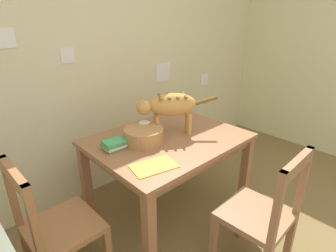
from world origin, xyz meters
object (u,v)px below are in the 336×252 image
object	(u,v)px
magazine	(154,166)
wicker_basket	(144,135)
wooden_chair_near	(56,228)
book_stack	(115,145)
dining_table	(168,147)
wooden_chair_far	(262,215)
coffee_mug	(145,127)
saucer_bowl	(145,134)
cat	(169,106)

from	to	relation	value
magazine	wicker_basket	distance (m)	0.38
wooden_chair_near	book_stack	bearing A→B (deg)	106.44
dining_table	wooden_chair_far	xyz separation A→B (m)	(0.04, -0.85, -0.19)
coffee_mug	wooden_chair_near	bearing A→B (deg)	-167.00
wooden_chair_near	saucer_bowl	bearing A→B (deg)	102.27
wicker_basket	cat	bearing A→B (deg)	-4.63
dining_table	magazine	xyz separation A→B (m)	(-0.38, -0.27, 0.09)
coffee_mug	wicker_basket	distance (m)	0.13
dining_table	cat	size ratio (longest dim) A/B	2.08
cat	book_stack	distance (m)	0.53
cat	wooden_chair_far	size ratio (longest dim) A/B	0.63
cat	coffee_mug	bearing A→B (deg)	89.48
cat	wooden_chair_far	world-z (taller)	cat
dining_table	wicker_basket	size ratio (longest dim) A/B	3.93
saucer_bowl	wooden_chair_near	world-z (taller)	wooden_chair_near
cat	wooden_chair_near	size ratio (longest dim) A/B	0.63
magazine	wooden_chair_far	xyz separation A→B (m)	(0.42, -0.58, -0.29)
cat	book_stack	world-z (taller)	cat
coffee_mug	cat	bearing A→B (deg)	-33.24
coffee_mug	magazine	distance (m)	0.51
cat	coffee_mug	world-z (taller)	cat
coffee_mug	wooden_chair_near	world-z (taller)	wooden_chair_near
wooden_chair_near	coffee_mug	bearing A→B (deg)	102.22
wooden_chair_far	saucer_bowl	bearing A→B (deg)	96.52
coffee_mug	wooden_chair_far	size ratio (longest dim) A/B	0.15
dining_table	magazine	bearing A→B (deg)	-144.57
coffee_mug	book_stack	world-z (taller)	coffee_mug
dining_table	magazine	world-z (taller)	magazine
cat	magazine	xyz separation A→B (m)	(-0.44, -0.31, -0.24)
cat	wicker_basket	world-z (taller)	cat
book_stack	wicker_basket	size ratio (longest dim) A/B	0.60
wooden_chair_near	wooden_chair_far	xyz separation A→B (m)	(1.03, -0.80, 0.00)
saucer_bowl	wooden_chair_near	size ratio (longest dim) A/B	0.23
cat	coffee_mug	size ratio (longest dim) A/B	4.30
coffee_mug	saucer_bowl	bearing A→B (deg)	180.00
saucer_bowl	book_stack	bearing A→B (deg)	-174.99
coffee_mug	magazine	bearing A→B (deg)	-122.11
magazine	book_stack	xyz separation A→B (m)	(-0.04, 0.40, 0.03)
cat	wicker_basket	bearing A→B (deg)	118.09
saucer_bowl	wooden_chair_far	bearing A→B (deg)	-80.92
saucer_bowl	wicker_basket	world-z (taller)	wicker_basket
dining_table	book_stack	bearing A→B (deg)	163.56
wicker_basket	magazine	bearing A→B (deg)	-118.38
saucer_bowl	coffee_mug	world-z (taller)	coffee_mug
wooden_chair_near	wooden_chair_far	distance (m)	1.30
magazine	saucer_bowl	bearing A→B (deg)	71.30
dining_table	wooden_chair_far	bearing A→B (deg)	-87.27
coffee_mug	magazine	size ratio (longest dim) A/B	0.46
coffee_mug	dining_table	bearing A→B (deg)	-52.55
wicker_basket	wooden_chair_near	bearing A→B (deg)	-171.97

